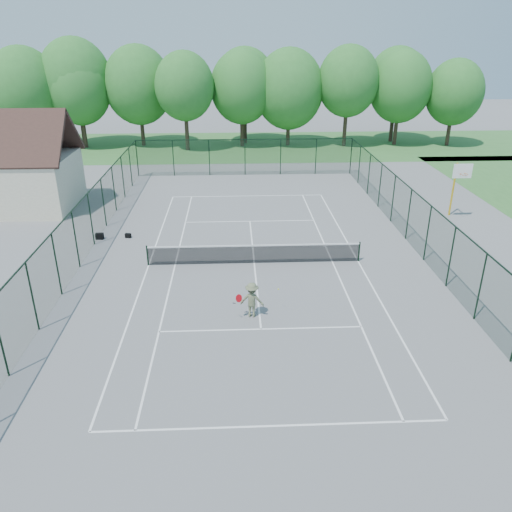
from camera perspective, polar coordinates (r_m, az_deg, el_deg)
The scene contains 11 objects.
ground at distance 26.07m, azimuth -0.20°, elevation -0.82°, with size 140.00×140.00×0.00m, color slate.
grass_far at distance 54.76m, azimuth -1.58°, elevation 12.46°, with size 80.00×16.00×0.01m, color #3F7938.
court_lines at distance 26.07m, azimuth -0.20°, elevation -0.82°, with size 11.05×23.85×0.01m.
tennis_net at distance 25.84m, azimuth -0.20°, elevation 0.33°, with size 11.08×0.08×1.10m.
fence_enclosure at distance 25.46m, azimuth -0.21°, elevation 2.36°, with size 18.05×36.05×3.02m.
utility_building at distance 37.66m, azimuth -26.44°, elevation 9.53°, with size 8.60×6.27×6.63m.
tree_line_far at distance 53.88m, azimuth -1.66°, elevation 18.71°, with size 39.40×6.40×9.70m.
basketball_goal at distance 34.37m, azimuth 22.12°, elevation 8.13°, with size 1.20×1.43×3.65m.
sports_bag_a at distance 30.50m, azimuth -17.44°, elevation 2.17°, with size 0.45×0.27×0.36m, color black.
sports_bag_b at distance 30.27m, azimuth -14.41°, elevation 2.27°, with size 0.33×0.20×0.26m, color black.
tennis_player at distance 20.95m, azimuth -0.47°, elevation -5.03°, with size 2.05×0.88×1.55m.
Camera 1 is at (-1.00, -23.64, 10.94)m, focal length 35.00 mm.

